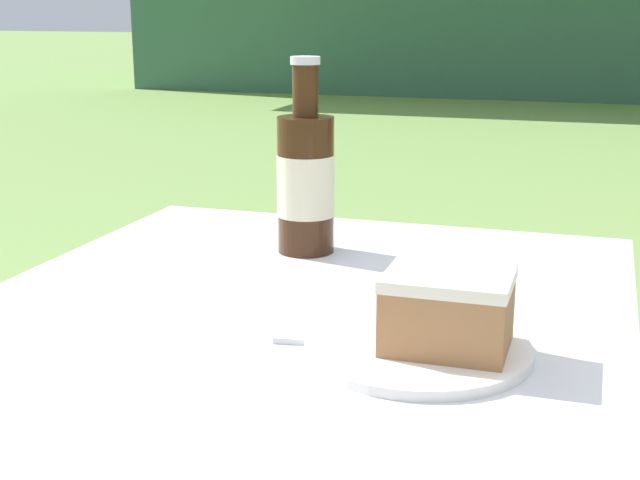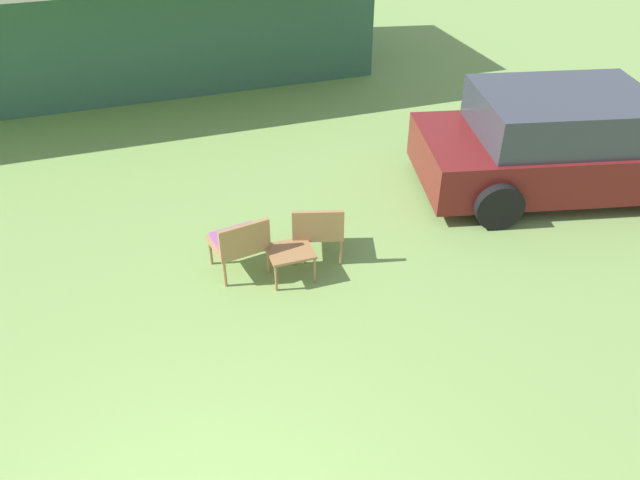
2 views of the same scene
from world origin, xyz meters
The scene contains 4 objects.
patio_table centered at (0.00, 0.00, 0.62)m, with size 0.71×0.83×0.69m.
cake_on_plate centered at (0.17, -0.09, 0.72)m, with size 0.21×0.21×0.08m.
cola_bottle_near centered at (-0.06, 0.22, 0.78)m, with size 0.07×0.07×0.25m.
fork centered at (0.11, -0.08, 0.69)m, with size 0.20×0.04×0.01m.
Camera 1 is at (0.30, -0.85, 1.00)m, focal length 50.00 mm.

